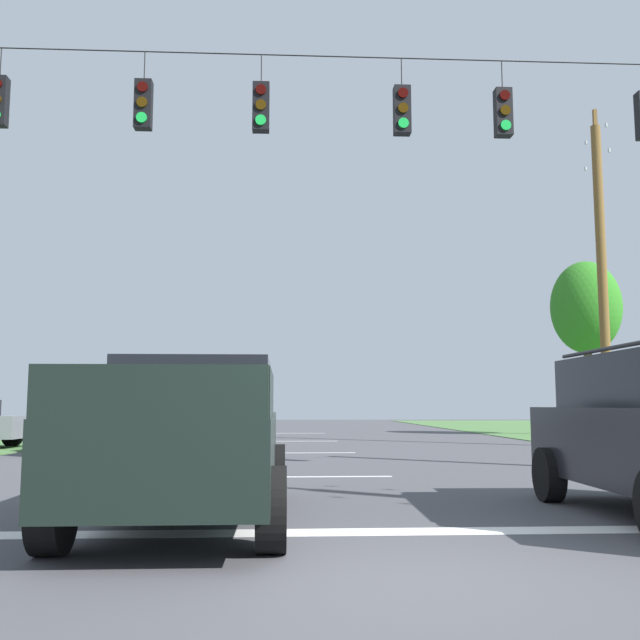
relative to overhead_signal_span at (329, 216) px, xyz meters
name	(u,v)px	position (x,y,z in m)	size (l,w,h in m)	color
ground_plane	(391,578)	(-0.01, -7.34, -4.91)	(120.00, 120.00, 0.00)	#47474C
stop_bar_stripe	(362,532)	(-0.01, -5.25, -4.90)	(16.05, 0.45, 0.01)	white
lane_dash_0	(327,477)	(-0.01, 0.75, -4.90)	(0.15, 2.50, 0.01)	white
lane_dash_1	(312,453)	(-0.01, 7.59, -4.90)	(0.15, 2.50, 0.01)	white
lane_dash_2	(304,441)	(-0.01, 14.19, -4.90)	(0.15, 2.50, 0.01)	white
lane_dash_3	(299,433)	(-0.01, 21.69, -4.90)	(0.15, 2.50, 0.01)	white
overhead_signal_span	(329,216)	(0.00, 0.00, 0.00)	(18.37, 0.31, 8.48)	#4D4622
pickup_truck	(190,438)	(-1.97, -4.40, -3.94)	(2.29, 5.40, 1.95)	black
distant_car_crossing_white	(92,425)	(-6.38, 8.32, -4.12)	(2.27, 4.42, 1.52)	silver
distant_car_far_parked	(167,419)	(-5.41, 16.06, -4.12)	(2.02, 4.30, 1.52)	black
utility_pole_mid_right	(602,275)	(9.65, 9.62, 0.70)	(0.32, 1.90, 11.29)	brown
tree_roadside_right	(586,308)	(12.79, 18.19, 0.76)	(3.09, 3.09, 7.80)	brown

